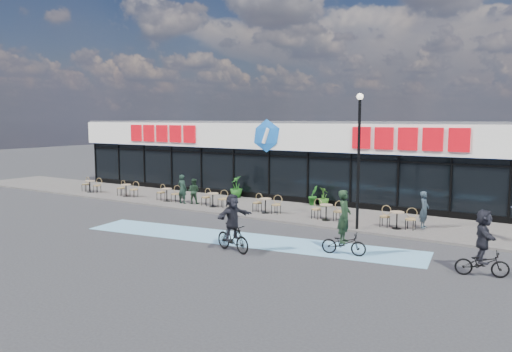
# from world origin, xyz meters

# --- Properties ---
(ground) EXTENTS (120.00, 120.00, 0.00)m
(ground) POSITION_xyz_m (0.00, 0.00, 0.00)
(ground) COLOR #28282B
(ground) RESTS_ON ground
(sidewalk) EXTENTS (44.00, 5.00, 0.10)m
(sidewalk) POSITION_xyz_m (0.00, 4.50, 0.05)
(sidewalk) COLOR #5E5953
(sidewalk) RESTS_ON ground
(bike_lane) EXTENTS (14.17, 4.13, 0.01)m
(bike_lane) POSITION_xyz_m (4.00, -1.50, 0.01)
(bike_lane) COLOR #669FC2
(bike_lane) RESTS_ON ground
(building) EXTENTS (30.60, 6.57, 4.75)m
(building) POSITION_xyz_m (-0.00, 9.93, 2.34)
(building) COLOR black
(building) RESTS_ON ground
(lamp_post) EXTENTS (0.28, 0.28, 5.71)m
(lamp_post) POSITION_xyz_m (7.21, 2.30, 3.45)
(lamp_post) COLOR black
(lamp_post) RESTS_ON sidewalk
(bistro_set_0) EXTENTS (1.54, 0.62, 0.90)m
(bistro_set_0) POSITION_xyz_m (-11.08, 3.34, 0.56)
(bistro_set_0) COLOR #9F8366
(bistro_set_0) RESTS_ON sidewalk
(bistro_set_1) EXTENTS (1.54, 0.62, 0.90)m
(bistro_set_1) POSITION_xyz_m (-7.79, 3.34, 0.56)
(bistro_set_1) COLOR #9F8366
(bistro_set_1) RESTS_ON sidewalk
(bistro_set_2) EXTENTS (1.54, 0.62, 0.90)m
(bistro_set_2) POSITION_xyz_m (-4.51, 3.34, 0.56)
(bistro_set_2) COLOR #9F8366
(bistro_set_2) RESTS_ON sidewalk
(bistro_set_3) EXTENTS (1.54, 0.62, 0.90)m
(bistro_set_3) POSITION_xyz_m (-1.23, 3.34, 0.56)
(bistro_set_3) COLOR #9F8366
(bistro_set_3) RESTS_ON sidewalk
(bistro_set_4) EXTENTS (1.54, 0.62, 0.90)m
(bistro_set_4) POSITION_xyz_m (2.05, 3.34, 0.56)
(bistro_set_4) COLOR #9F8366
(bistro_set_4) RESTS_ON sidewalk
(bistro_set_5) EXTENTS (1.54, 0.62, 0.90)m
(bistro_set_5) POSITION_xyz_m (5.33, 3.34, 0.56)
(bistro_set_5) COLOR #9F8366
(bistro_set_5) RESTS_ON sidewalk
(bistro_set_6) EXTENTS (1.54, 0.62, 0.90)m
(bistro_set_6) POSITION_xyz_m (8.61, 3.34, 0.56)
(bistro_set_6) COLOR #9F8366
(bistro_set_6) RESTS_ON sidewalk
(potted_plant_left) EXTENTS (1.01, 1.01, 1.28)m
(potted_plant_left) POSITION_xyz_m (-2.00, 6.53, 0.74)
(potted_plant_left) COLOR #1A4E16
(potted_plant_left) RESTS_ON sidewalk
(potted_plant_mid) EXTENTS (0.50, 0.61, 1.06)m
(potted_plant_mid) POSITION_xyz_m (3.01, 6.62, 0.63)
(potted_plant_mid) COLOR #1B5618
(potted_plant_mid) RESTS_ON sidewalk
(potted_plant_right) EXTENTS (0.81, 0.81, 1.04)m
(potted_plant_right) POSITION_xyz_m (3.67, 6.57, 0.62)
(potted_plant_right) COLOR #2A5618
(potted_plant_right) RESTS_ON sidewalk
(patron_left) EXTENTS (0.60, 0.40, 1.61)m
(patron_left) POSITION_xyz_m (-3.31, 3.20, 0.91)
(patron_left) COLOR black
(patron_left) RESTS_ON sidewalk
(patron_right) EXTENTS (0.80, 0.70, 1.39)m
(patron_right) POSITION_xyz_m (-2.72, 3.46, 0.80)
(patron_right) COLOR #1A301F
(patron_right) RESTS_ON sidewalk
(pedestrian_b) EXTENTS (0.38, 0.58, 1.58)m
(pedestrian_b) POSITION_xyz_m (9.54, 4.07, 0.89)
(pedestrian_b) COLOR #28353E
(pedestrian_b) RESTS_ON sidewalk
(cyclist_a) EXTENTS (1.65, 0.81, 2.31)m
(cyclist_a) POSITION_xyz_m (8.18, -1.47, 0.84)
(cyclist_a) COLOR black
(cyclist_a) RESTS_ON ground
(cyclist_b) EXTENTS (1.64, 1.57, 2.07)m
(cyclist_b) POSITION_xyz_m (12.65, -1.46, 0.94)
(cyclist_b) COLOR black
(cyclist_b) RESTS_ON ground
(cyclist_c) EXTENTS (1.77, 1.61, 2.10)m
(cyclist_c) POSITION_xyz_m (4.64, -3.22, 0.97)
(cyclist_c) COLOR black
(cyclist_c) RESTS_ON ground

